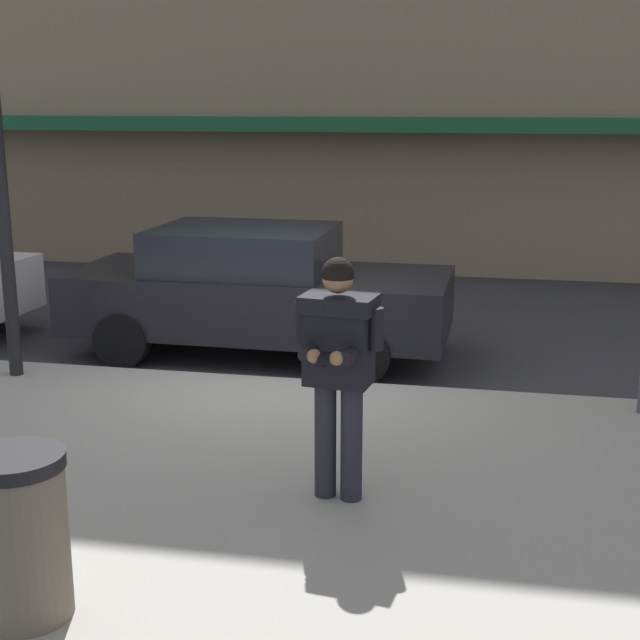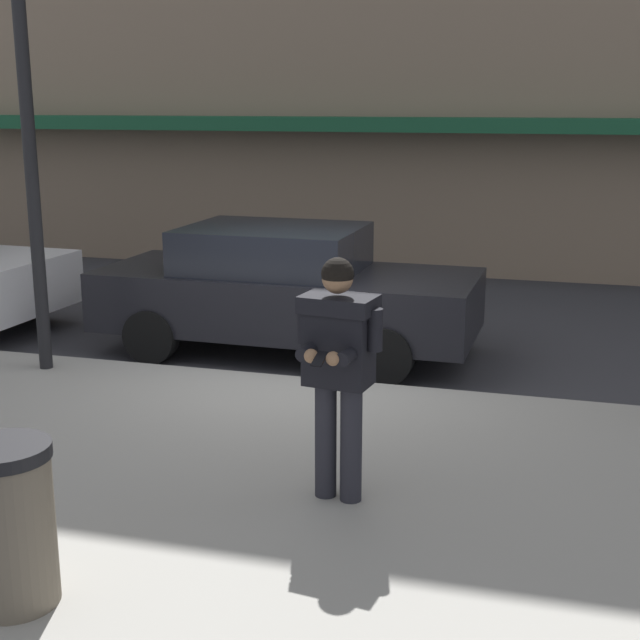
% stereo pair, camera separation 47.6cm
% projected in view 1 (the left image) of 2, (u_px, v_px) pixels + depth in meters
% --- Properties ---
extents(ground_plane, '(80.00, 80.00, 0.00)m').
position_uv_depth(ground_plane, '(279.00, 384.00, 9.68)').
color(ground_plane, '#333338').
extents(sidewalk, '(32.00, 5.30, 0.14)m').
position_uv_depth(sidewalk, '(316.00, 497.00, 6.76)').
color(sidewalk, '#99968E').
rests_on(sidewalk, ground).
extents(curb_paint_line, '(28.00, 0.12, 0.01)m').
position_uv_depth(curb_paint_line, '(370.00, 388.00, 9.53)').
color(curb_paint_line, silver).
rests_on(curb_paint_line, ground).
extents(parked_sedan_mid, '(4.53, 2.00, 1.54)m').
position_uv_depth(parked_sedan_mid, '(256.00, 290.00, 10.63)').
color(parked_sedan_mid, black).
rests_on(parked_sedan_mid, ground).
extents(man_texting_on_phone, '(0.65, 0.62, 1.81)m').
position_uv_depth(man_texting_on_phone, '(338.00, 353.00, 6.32)').
color(man_texting_on_phone, '#23232B').
rests_on(man_texting_on_phone, sidewalk).
extents(trash_bin, '(0.55, 0.55, 0.98)m').
position_uv_depth(trash_bin, '(22.00, 536.00, 4.97)').
color(trash_bin, '#665B4C').
rests_on(trash_bin, sidewalk).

